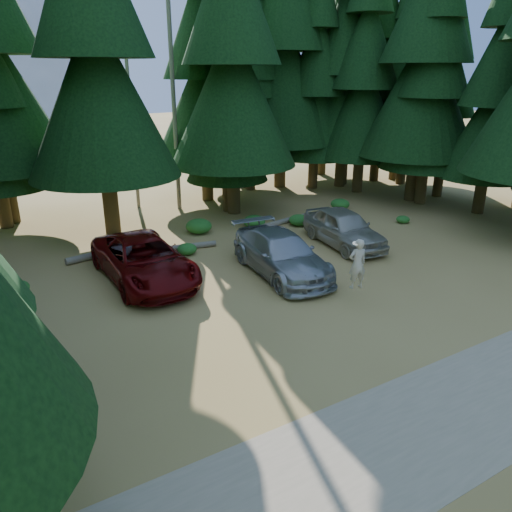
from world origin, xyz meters
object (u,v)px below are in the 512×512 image
object	(u,v)px
silver_minivan_center	(281,254)
frisbee_player	(357,264)
red_pickup	(144,260)
silver_minivan_right	(344,228)
log_mid	(181,247)
log_left	(115,251)
log_right	(284,221)

from	to	relation	value
silver_minivan_center	frisbee_player	xyz separation A→B (m)	(0.76, -3.60, 0.65)
red_pickup	silver_minivan_right	bearing A→B (deg)	-4.96
silver_minivan_center	log_mid	xyz separation A→B (m)	(-2.39, 4.67, -0.70)
frisbee_player	log_left	bearing A→B (deg)	-45.25
log_left	silver_minivan_right	bearing A→B (deg)	-32.18
log_left	log_right	xyz separation A→B (m)	(9.12, -0.03, -0.02)
frisbee_player	log_left	size ratio (longest dim) A/B	0.41
silver_minivan_right	log_left	world-z (taller)	silver_minivan_right
red_pickup	silver_minivan_right	world-z (taller)	silver_minivan_right
log_mid	silver_minivan_center	bearing A→B (deg)	-51.36
silver_minivan_center	log_left	size ratio (longest dim) A/B	1.30
silver_minivan_right	frisbee_player	distance (m)	6.21
log_mid	red_pickup	bearing A→B (deg)	-124.46
silver_minivan_right	frisbee_player	size ratio (longest dim) A/B	2.77
red_pickup	silver_minivan_center	bearing A→B (deg)	-23.66
red_pickup	frisbee_player	distance (m)	8.16
red_pickup	silver_minivan_right	size ratio (longest dim) A/B	1.22
log_left	log_right	size ratio (longest dim) A/B	1.02
silver_minivan_right	log_right	xyz separation A→B (m)	(-0.46, 4.30, -0.72)
silver_minivan_center	log_right	distance (m)	6.96
silver_minivan_right	log_mid	size ratio (longest dim) A/B	1.54
log_mid	log_right	bearing A→B (deg)	20.53
red_pickup	log_right	world-z (taller)	red_pickup
log_left	red_pickup	bearing A→B (deg)	-94.97
red_pickup	log_mid	xyz separation A→B (m)	(2.59, 2.50, -0.72)
red_pickup	log_left	size ratio (longest dim) A/B	1.39
silver_minivan_center	silver_minivan_right	bearing A→B (deg)	22.71
log_mid	log_right	xyz separation A→B (m)	(6.36, 1.01, 0.00)
silver_minivan_center	log_right	size ratio (longest dim) A/B	1.33
silver_minivan_center	red_pickup	bearing A→B (deg)	161.96
log_mid	log_right	world-z (taller)	log_right
red_pickup	silver_minivan_center	distance (m)	5.43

